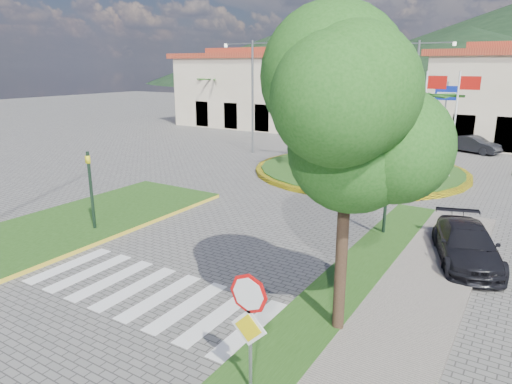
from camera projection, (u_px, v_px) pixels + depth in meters
The scene contains 19 objects.
ground at pixel (10, 367), 9.87m from camera, with size 160.00×160.00×0.00m, color slate.
median_left at pixel (63, 228), 18.06m from camera, with size 5.00×14.00×0.18m, color #204513.
crosswalk at pixel (145, 291), 13.13m from camera, with size 8.00×3.00×0.01m, color silver.
roundabout_island at pixel (360, 169), 27.80m from camera, with size 12.70×12.70×6.00m.
stop_sign at pixel (249, 316), 8.49m from camera, with size 0.80×0.11×2.65m.
deciduous_tree at pixel (349, 119), 9.76m from camera, with size 3.60×3.60×6.80m.
traffic_light_left at pixel (91, 184), 17.31m from camera, with size 0.15×0.18×3.20m.
traffic_light_right at pixel (387, 187), 16.86m from camera, with size 0.15×0.18×3.20m.
direction_sign_west at pixel (377, 103), 35.25m from camera, with size 1.60×0.14×5.20m.
direction_sign_east at pixel (446, 105), 32.70m from camera, with size 1.60×0.14×5.20m.
street_lamp_centre at pixel (415, 91), 32.67m from camera, with size 4.80×0.16×8.00m.
street_lamp_west at pixel (253, 91), 32.87m from camera, with size 4.80×0.16×8.00m.
building_left at pixel (284, 89), 47.02m from camera, with size 23.32×9.54×8.05m.
hill_far_west at pixel (323, 51), 149.41m from camera, with size 140.00×140.00×22.00m, color black.
hill_near_back at pixel (466, 59), 119.08m from camera, with size 110.00×110.00×16.00m, color black.
white_van at pixel (297, 125), 45.92m from camera, with size 1.84×3.99×1.11m, color silver.
car_dark_a at pixel (402, 140), 36.49m from camera, with size 1.32×3.28×1.12m, color black.
car_dark_b at pixel (473, 144), 33.95m from camera, with size 1.33×3.80×1.25m, color black.
car_side_right at pixel (467, 244), 14.93m from camera, with size 1.78×4.37×1.27m, color black.
Camera 1 is at (9.01, -4.39, 6.29)m, focal length 32.00 mm.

